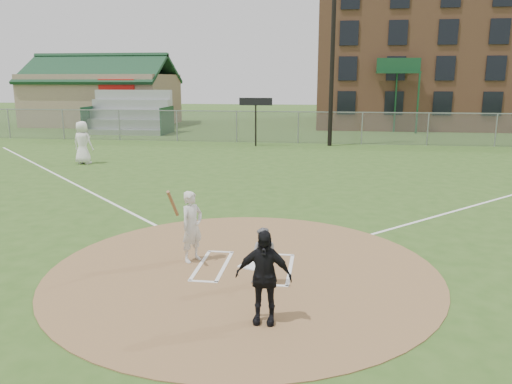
# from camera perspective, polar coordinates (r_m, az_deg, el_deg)

# --- Properties ---
(ground) EXTENTS (140.00, 140.00, 0.00)m
(ground) POSITION_cam_1_polar(r_m,az_deg,el_deg) (10.96, -1.43, -8.97)
(ground) COLOR #31531C
(ground) RESTS_ON ground
(dirt_circle) EXTENTS (8.40, 8.40, 0.02)m
(dirt_circle) POSITION_cam_1_polar(r_m,az_deg,el_deg) (10.95, -1.43, -8.93)
(dirt_circle) COLOR olive
(dirt_circle) RESTS_ON ground
(home_plate) EXTENTS (0.58, 0.58, 0.03)m
(home_plate) POSITION_cam_1_polar(r_m,az_deg,el_deg) (11.14, -0.60, -8.39)
(home_plate) COLOR white
(home_plate) RESTS_ON dirt_circle
(foul_line_third) EXTENTS (17.04, 17.04, 0.01)m
(foul_line_third) POSITION_cam_1_polar(r_m,az_deg,el_deg) (22.19, -21.07, 1.43)
(foul_line_third) COLOR white
(foul_line_third) RESTS_ON ground
(catcher) EXTENTS (0.71, 0.65, 1.19)m
(catcher) POSITION_cam_1_polar(r_m,az_deg,el_deg) (9.94, 0.95, -7.49)
(catcher) COLOR gray
(catcher) RESTS_ON dirt_circle
(umpire) EXTENTS (0.96, 0.41, 1.63)m
(umpire) POSITION_cam_1_polar(r_m,az_deg,el_deg) (8.46, 0.86, -9.67)
(umpire) COLOR black
(umpire) RESTS_ON dirt_circle
(ondeck_player) EXTENTS (1.10, 0.81, 2.07)m
(ondeck_player) POSITION_cam_1_polar(r_m,az_deg,el_deg) (25.65, -19.20, 5.35)
(ondeck_player) COLOR white
(ondeck_player) RESTS_ON ground
(batters_boxes) EXTENTS (2.08, 1.88, 0.01)m
(batters_boxes) POSITION_cam_1_polar(r_m,az_deg,el_deg) (11.08, -1.31, -8.57)
(batters_boxes) COLOR white
(batters_boxes) RESTS_ON dirt_circle
(batter_at_plate) EXTENTS (0.67, 1.05, 1.78)m
(batter_at_plate) POSITION_cam_1_polar(r_m,az_deg,el_deg) (11.30, -7.35, -3.90)
(batter_at_plate) COLOR silver
(batter_at_plate) RESTS_ON dirt_circle
(outfield_fence) EXTENTS (56.08, 0.08, 2.03)m
(outfield_fence) POSITION_cam_1_polar(r_m,az_deg,el_deg) (32.22, 4.85, 7.38)
(outfield_fence) COLOR slate
(outfield_fence) RESTS_ON ground
(bleachers) EXTENTS (6.08, 3.20, 3.20)m
(bleachers) POSITION_cam_1_polar(r_m,az_deg,el_deg) (39.16, -14.38, 8.84)
(bleachers) COLOR #B7BABF
(bleachers) RESTS_ON ground
(clubhouse) EXTENTS (12.20, 8.71, 6.23)m
(clubhouse) POSITION_cam_1_polar(r_m,az_deg,el_deg) (47.33, -17.04, 10.29)
(clubhouse) COLOR tan
(clubhouse) RESTS_ON ground
(brick_warehouse) EXTENTS (30.00, 17.17, 15.00)m
(brick_warehouse) POSITION_cam_1_polar(r_m,az_deg,el_deg) (50.22, 25.35, 15.60)
(brick_warehouse) COLOR #9A6142
(brick_warehouse) RESTS_ON ground
(light_pole) EXTENTS (1.20, 0.30, 12.22)m
(light_pole) POSITION_cam_1_polar(r_m,az_deg,el_deg) (31.14, 8.81, 17.40)
(light_pole) COLOR black
(light_pole) RESTS_ON ground
(scoreboard_sign) EXTENTS (2.00, 0.10, 2.93)m
(scoreboard_sign) POSITION_cam_1_polar(r_m,az_deg,el_deg) (30.56, -0.03, 9.71)
(scoreboard_sign) COLOR black
(scoreboard_sign) RESTS_ON ground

